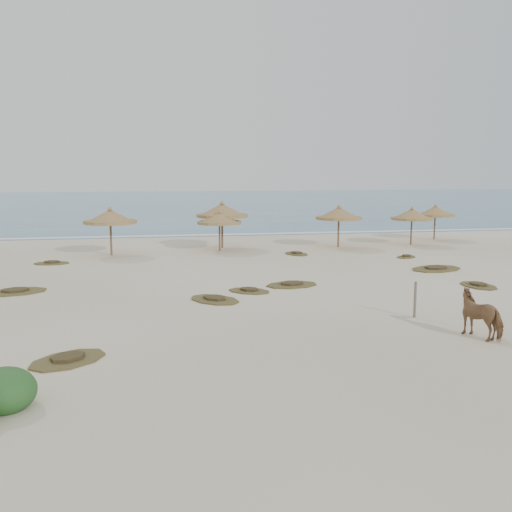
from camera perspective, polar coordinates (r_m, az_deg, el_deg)
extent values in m
plane|color=beige|center=(20.79, 4.32, -5.77)|extent=(160.00, 160.00, 0.00)
cube|color=#265673|center=(94.76, -7.29, 5.37)|extent=(200.00, 100.00, 0.01)
cube|color=white|center=(46.06, -3.90, 2.13)|extent=(70.00, 0.60, 0.01)
cylinder|color=brown|center=(35.84, -14.30, 1.85)|extent=(0.13, 0.13, 2.23)
cylinder|color=olive|center=(35.75, -14.36, 3.32)|extent=(3.52, 3.52, 0.19)
cone|color=olive|center=(35.72, -14.38, 3.88)|extent=(3.41, 3.41, 0.80)
cone|color=olive|center=(35.69, -14.41, 4.65)|extent=(0.38, 0.38, 0.23)
cylinder|color=brown|center=(37.99, -3.40, 2.57)|extent=(0.14, 0.14, 2.38)
cylinder|color=olive|center=(37.90, -3.41, 4.06)|extent=(4.31, 4.31, 0.20)
cone|color=olive|center=(37.87, -3.41, 4.62)|extent=(4.17, 4.17, 0.85)
cone|color=olive|center=(37.84, -3.42, 5.39)|extent=(0.41, 0.41, 0.25)
cylinder|color=brown|center=(36.71, -3.66, 2.06)|extent=(0.11, 0.11, 2.00)
cylinder|color=olive|center=(36.62, -3.68, 3.35)|extent=(3.36, 3.36, 0.17)
cone|color=olive|center=(36.60, -3.68, 3.84)|extent=(3.25, 3.25, 0.72)
cone|color=olive|center=(36.56, -3.69, 4.51)|extent=(0.34, 0.34, 0.21)
cylinder|color=brown|center=(38.81, 8.25, 2.46)|extent=(0.12, 0.12, 2.16)
cylinder|color=olive|center=(38.72, 8.27, 3.78)|extent=(3.98, 3.98, 0.19)
cone|color=olive|center=(38.70, 8.29, 4.29)|extent=(3.85, 3.85, 0.77)
cone|color=olive|center=(38.67, 8.30, 4.97)|extent=(0.37, 0.37, 0.23)
cylinder|color=brown|center=(41.09, 15.27, 2.48)|extent=(0.11, 0.11, 2.01)
cylinder|color=olive|center=(41.01, 15.32, 3.63)|extent=(3.36, 3.36, 0.17)
cone|color=olive|center=(40.99, 15.33, 4.07)|extent=(3.25, 3.25, 0.72)
cone|color=olive|center=(40.96, 15.36, 4.67)|extent=(0.34, 0.34, 0.21)
cylinder|color=brown|center=(44.84, 17.43, 2.87)|extent=(0.11, 0.11, 2.00)
cylinder|color=olive|center=(44.77, 17.48, 3.92)|extent=(3.54, 3.54, 0.17)
cone|color=olive|center=(44.75, 17.50, 4.32)|extent=(3.42, 3.42, 0.72)
cone|color=olive|center=(44.72, 17.52, 4.87)|extent=(0.34, 0.34, 0.21)
imported|color=#8F6241|center=(19.08, 21.70, -5.44)|extent=(1.37, 1.88, 1.44)
cylinder|color=#6B6350|center=(20.84, 15.62, -4.23)|extent=(0.11, 0.11, 1.28)
ellipsoid|color=#2F5A26|center=(13.85, -23.86, -12.26)|extent=(1.37, 1.37, 1.03)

